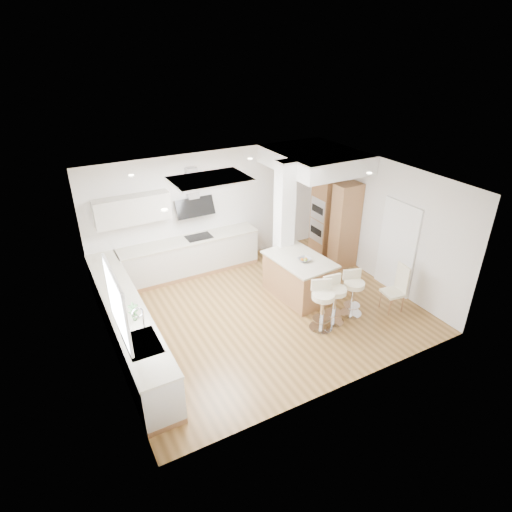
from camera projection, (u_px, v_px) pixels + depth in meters
ground at (263, 311)px, 8.91m from camera, size 6.00×6.00×0.00m
ceiling at (263, 311)px, 8.91m from camera, size 6.00×5.00×0.02m
wall_back at (212, 209)px, 10.21m from camera, size 6.00×0.04×2.80m
wall_left at (104, 290)px, 6.99m from camera, size 0.04×5.00×2.80m
wall_right at (381, 222)px, 9.53m from camera, size 0.04×5.00×2.80m
skylight at (210, 180)px, 7.76m from camera, size 4.10×2.10×0.06m
window_left at (116, 301)px, 6.18m from camera, size 0.06×1.28×1.07m
doorway_right at (397, 249)px, 9.24m from camera, size 0.05×1.00×2.10m
counter_left at (127, 324)px, 7.74m from camera, size 0.63×4.50×1.35m
counter_back at (182, 248)px, 9.94m from camera, size 3.62×0.63×2.50m
pillar at (284, 223)px, 9.45m from camera, size 0.35×0.35×2.80m
soffit at (315, 159)px, 9.69m from camera, size 1.78×2.20×0.40m
oven_column at (334, 220)px, 10.51m from camera, size 0.63×1.21×2.10m
peninsula at (299, 277)px, 9.24m from camera, size 1.13×1.58×0.98m
bar_stool_a at (322, 303)px, 8.13m from camera, size 0.58×0.58×1.02m
bar_stool_b at (334, 298)px, 8.32m from camera, size 0.48×0.48×0.99m
bar_stool_c at (353, 291)px, 8.57m from camera, size 0.54×0.54×0.96m
dining_chair at (398, 286)px, 8.72m from camera, size 0.45×0.45×1.02m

